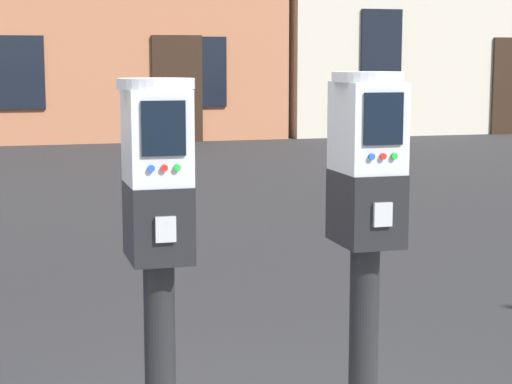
% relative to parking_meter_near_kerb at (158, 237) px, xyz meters
% --- Properties ---
extents(parking_meter_near_kerb, '(0.22, 0.25, 1.44)m').
position_rel_parking_meter_near_kerb_xyz_m(parking_meter_near_kerb, '(0.00, 0.00, 0.00)').
color(parking_meter_near_kerb, black).
rests_on(parking_meter_near_kerb, sidewalk_slab).
extents(parking_meter_twin_adjacent, '(0.22, 0.25, 1.46)m').
position_rel_parking_meter_near_kerb_xyz_m(parking_meter_twin_adjacent, '(0.63, 0.00, 0.01)').
color(parking_meter_twin_adjacent, black).
rests_on(parking_meter_twin_adjacent, sidewalk_slab).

